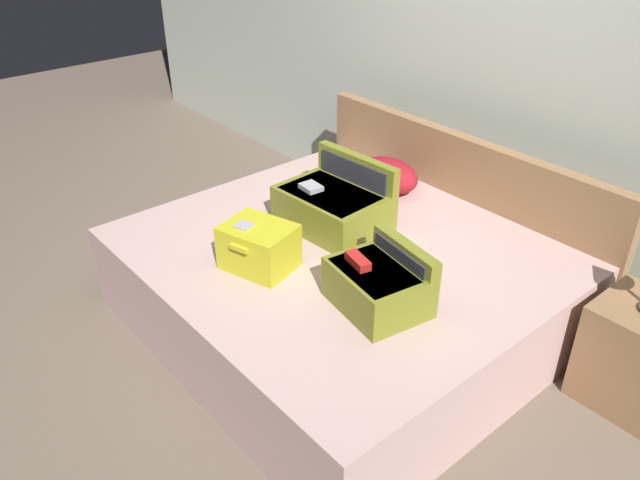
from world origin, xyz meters
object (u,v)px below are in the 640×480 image
hard_case_small (259,246)px  pillow_near_headboard (388,175)px  hard_case_medium (378,284)px  bed (339,287)px  hard_case_large (334,205)px  nightstand (639,357)px

hard_case_small → pillow_near_headboard: bearing=82.9°
hard_case_small → hard_case_medium: bearing=2.7°
bed → pillow_near_headboard: size_ratio=5.16×
hard_case_large → hard_case_medium: size_ratio=1.25×
hard_case_large → pillow_near_headboard: size_ratio=1.44×
bed → pillow_near_headboard: 0.81m
nightstand → pillow_near_headboard: bearing=180.0°
hard_case_small → nightstand: hard_case_small is taller
pillow_near_headboard → nightstand: bearing=-0.0°
hard_case_large → hard_case_medium: 0.74m
bed → hard_case_medium: bearing=-23.2°
bed → hard_case_large: 0.44m
hard_case_small → hard_case_large: bearing=80.4°
hard_case_large → hard_case_medium: (0.67, -0.33, -0.01)m
hard_case_medium → hard_case_small: hard_case_medium is taller
hard_case_small → pillow_near_headboard: hard_case_small is taller
bed → nightstand: (1.31, 0.66, 0.01)m
hard_case_small → bed: bearing=56.0°
hard_case_medium → pillow_near_headboard: size_ratio=1.16×
nightstand → hard_case_large: bearing=-160.6°
bed → hard_case_medium: (0.47, -0.20, 0.36)m
nightstand → hard_case_medium: bearing=-134.2°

